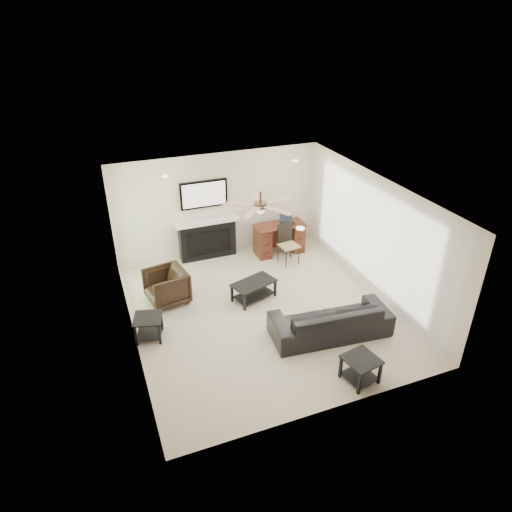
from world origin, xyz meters
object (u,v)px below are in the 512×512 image
object	(u,v)px
fireplace_unit	(207,221)
desk	(279,239)
coffee_table	(254,290)
armchair	(166,287)
sofa	(330,319)

from	to	relation	value
fireplace_unit	desk	bearing A→B (deg)	-13.86
desk	coffee_table	bearing A→B (deg)	-128.04
armchair	coffee_table	bearing A→B (deg)	62.03
fireplace_unit	desk	size ratio (longest dim) A/B	1.57
sofa	fireplace_unit	size ratio (longest dim) A/B	1.16
desk	sofa	bearing A→B (deg)	-97.33
armchair	desk	xyz separation A→B (m)	(3.02, 1.14, 0.02)
coffee_table	fireplace_unit	distance (m)	2.27
coffee_table	armchair	bearing A→B (deg)	143.76
fireplace_unit	desk	distance (m)	1.84
armchair	fireplace_unit	size ratio (longest dim) A/B	0.42
coffee_table	sofa	bearing A→B (deg)	-78.96
sofa	coffee_table	distance (m)	1.84
armchair	fireplace_unit	bearing A→B (deg)	129.64
sofa	fireplace_unit	distance (m)	3.97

